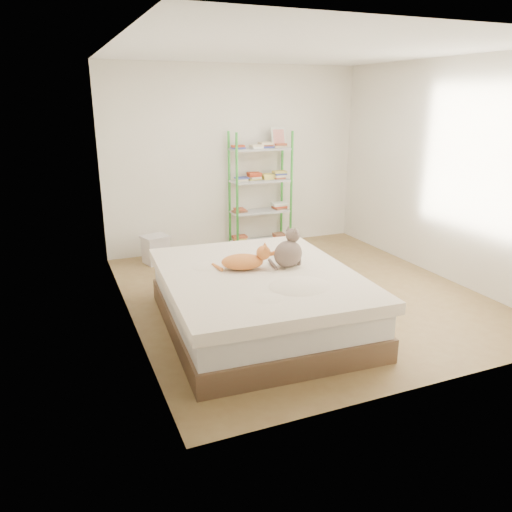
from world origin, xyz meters
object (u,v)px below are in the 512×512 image
orange_cat (242,260)px  grey_cat (288,248)px  white_bin (156,249)px  bed (258,299)px  shelf_unit (261,188)px  cardboard_box (268,257)px

orange_cat → grey_cat: size_ratio=1.26×
white_bin → bed: bearing=-77.5°
shelf_unit → bed: bearing=-113.5°
grey_cat → shelf_unit: bearing=-40.3°
grey_cat → cardboard_box: size_ratio=0.61×
shelf_unit → white_bin: 1.75m
grey_cat → shelf_unit: shelf_unit is taller
grey_cat → orange_cat: bearing=54.3°
white_bin → cardboard_box: bearing=-33.2°
bed → shelf_unit: size_ratio=1.32×
bed → white_bin: 2.39m
bed → shelf_unit: bearing=69.7°
bed → orange_cat: size_ratio=4.77×
grey_cat → shelf_unit: size_ratio=0.22×
cardboard_box → white_bin: 1.53m
grey_cat → cardboard_box: grey_cat is taller
grey_cat → shelf_unit: 2.57m
bed → shelf_unit: shelf_unit is taller
bed → grey_cat: 0.57m
orange_cat → shelf_unit: shelf_unit is taller
bed → cardboard_box: (0.76, 1.50, -0.11)m
grey_cat → white_bin: size_ratio=0.95×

